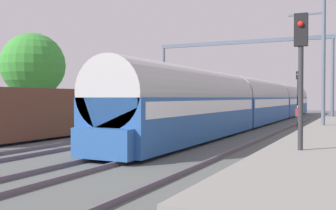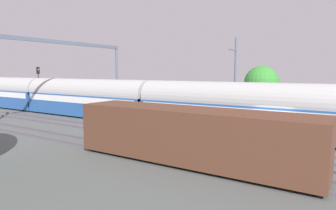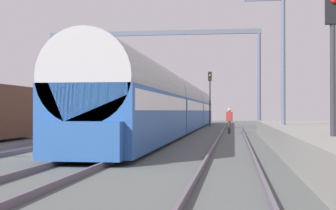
{
  "view_description": "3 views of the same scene",
  "coord_description": "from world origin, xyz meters",
  "views": [
    {
      "loc": [
        10.31,
        -16.8,
        2.36
      ],
      "look_at": [
        2.07,
        0.35,
        2.0
      ],
      "focal_mm": 42.57,
      "sensor_mm": 36.0,
      "label": 1
    },
    {
      "loc": [
        -19.59,
        -4.55,
        4.79
      ],
      "look_at": [
        -0.89,
        7.36,
        2.25
      ],
      "focal_mm": 31.66,
      "sensor_mm": 36.0,
      "label": 2
    },
    {
      "loc": [
        6.34,
        -18.74,
        1.56
      ],
      "look_at": [
        1.04,
        21.82,
        2.01
      ],
      "focal_mm": 54.37,
      "sensor_mm": 36.0,
      "label": 3
    }
  ],
  "objects": [
    {
      "name": "catenary_gantry",
      "position": [
        0.0,
        20.73,
        5.92
      ],
      "size": [
        16.84,
        0.28,
        7.86
      ],
      "color": "slate",
      "rests_on": "ground"
    },
    {
      "name": "track_far_west",
      "position": [
        -6.22,
        0.0,
        0.08
      ],
      "size": [
        1.52,
        60.0,
        0.16
      ],
      "color": "#5D5160",
      "rests_on": "ground"
    },
    {
      "name": "tree_west_background",
      "position": [
        -16.1,
        10.19,
        5.27
      ],
      "size": [
        5.72,
        5.72,
        8.13
      ],
      "color": "#4C3826",
      "rests_on": "ground"
    },
    {
      "name": "track_far_east",
      "position": [
        6.22,
        0.0,
        0.08
      ],
      "size": [
        1.52,
        60.0,
        0.16
      ],
      "color": "#5D5160",
      "rests_on": "ground"
    },
    {
      "name": "freight_car",
      "position": [
        -6.22,
        2.58,
        1.47
      ],
      "size": [
        2.8,
        13.0,
        2.7
      ],
      "color": "#563323",
      "rests_on": "ground"
    },
    {
      "name": "person_crossing",
      "position": [
        6.0,
        16.02,
        1.03
      ],
      "size": [
        0.44,
        0.31,
        1.73
      ],
      "rotation": [
        0.0,
        0.0,
        2.97
      ],
      "color": "#313131",
      "rests_on": "ground"
    },
    {
      "name": "track_east",
      "position": [
        2.07,
        0.0,
        0.08
      ],
      "size": [
        1.52,
        60.0,
        0.16
      ],
      "color": "#5D5160",
      "rests_on": "ground"
    },
    {
      "name": "passenger_train",
      "position": [
        2.07,
        19.48,
        1.97
      ],
      "size": [
        2.93,
        49.2,
        3.82
      ],
      "color": "#28569E",
      "rests_on": "ground"
    },
    {
      "name": "ground",
      "position": [
        0.0,
        0.0,
        0.0
      ],
      "size": [
        120.0,
        120.0,
        0.0
      ],
      "primitive_type": "plane",
      "color": "#515654"
    },
    {
      "name": "railway_signal_far",
      "position": [
        3.99,
        30.54,
        3.4
      ],
      "size": [
        0.36,
        0.3,
        5.34
      ],
      "color": "#2D2D33",
      "rests_on": "ground"
    },
    {
      "name": "catenary_pole_east_mid",
      "position": [
        8.57,
        5.57,
        4.15
      ],
      "size": [
        1.9,
        0.2,
        8.0
      ],
      "color": "slate",
      "rests_on": "ground"
    },
    {
      "name": "railway_signal_near",
      "position": [
        8.85,
        -5.27,
        3.02
      ],
      "size": [
        0.36,
        0.3,
        4.68
      ],
      "color": "#2D2D33",
      "rests_on": "ground"
    },
    {
      "name": "track_west",
      "position": [
        -2.07,
        0.0,
        0.08
      ],
      "size": [
        1.52,
        60.0,
        0.16
      ],
      "color": "#5D5160",
      "rests_on": "ground"
    }
  ]
}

